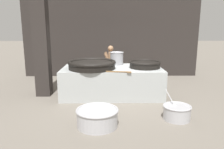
{
  "coord_description": "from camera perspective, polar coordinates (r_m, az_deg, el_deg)",
  "views": [
    {
      "loc": [
        -0.1,
        -6.97,
        2.2
      ],
      "look_at": [
        0.0,
        0.0,
        0.69
      ],
      "focal_mm": 35.0,
      "sensor_mm": 36.0,
      "label": 1
    }
  ],
  "objects": [
    {
      "name": "prep_bowl_vegetables",
      "position": [
        5.61,
        16.58,
        -9.29
      ],
      "size": [
        0.68,
        0.86,
        0.62
      ],
      "color": "#B7B7BC",
      "rests_on": "ground_plane"
    },
    {
      "name": "giant_wok_near",
      "position": [
        6.9,
        -5.28,
        2.67
      ],
      "size": [
        1.51,
        1.51,
        0.26
      ],
      "color": "black",
      "rests_on": "hearth_platform"
    },
    {
      "name": "support_pillar",
      "position": [
        7.36,
        -18.08,
        10.1
      ],
      "size": [
        0.45,
        0.45,
        4.01
      ],
      "primitive_type": "cube",
      "color": "#2D2826",
      "rests_on": "ground_plane"
    },
    {
      "name": "ground_plane",
      "position": [
        7.31,
        0.0,
        -5.32
      ],
      "size": [
        60.0,
        60.0,
        0.0
      ],
      "primitive_type": "plane",
      "color": "slate"
    },
    {
      "name": "stirring_paddle",
      "position": [
        6.36,
        -1.44,
        0.79
      ],
      "size": [
        1.57,
        0.29,
        0.04
      ],
      "rotation": [
        0.0,
        0.0,
        -0.14
      ],
      "color": "brown",
      "rests_on": "hearth_platform"
    },
    {
      "name": "back_wall",
      "position": [
        10.0,
        -0.26,
        11.08
      ],
      "size": [
        7.86,
        0.24,
        4.01
      ],
      "primitive_type": "cube",
      "color": "#2D2826",
      "rests_on": "ground_plane"
    },
    {
      "name": "hearth_platform",
      "position": [
        7.19,
        0.0,
        -1.8
      ],
      "size": [
        3.2,
        1.67,
        0.92
      ],
      "color": "#B2B7B7",
      "rests_on": "ground_plane"
    },
    {
      "name": "stock_pot",
      "position": [
        7.63,
        1.24,
        4.31
      ],
      "size": [
        0.48,
        0.48,
        0.44
      ],
      "color": "#9E9EA3",
      "rests_on": "hearth_platform"
    },
    {
      "name": "cook",
      "position": [
        8.28,
        -0.43,
        2.68
      ],
      "size": [
        0.36,
        0.56,
        1.54
      ],
      "rotation": [
        0.0,
        0.0,
        3.12
      ],
      "color": "#8C6647",
      "rests_on": "ground_plane"
    },
    {
      "name": "giant_wok_far",
      "position": [
        7.11,
        8.56,
        2.7
      ],
      "size": [
        1.01,
        1.01,
        0.22
      ],
      "color": "black",
      "rests_on": "hearth_platform"
    },
    {
      "name": "prep_bowl_meat",
      "position": [
        5.03,
        -3.86,
        -10.96
      ],
      "size": [
        0.97,
        0.97,
        0.41
      ],
      "color": "#B7B7BC",
      "rests_on": "ground_plane"
    }
  ]
}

